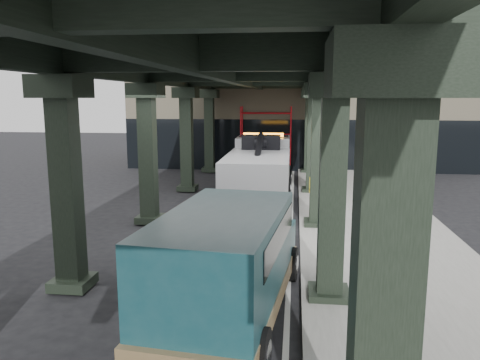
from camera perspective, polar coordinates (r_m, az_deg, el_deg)
The scene contains 8 objects.
ground at distance 14.80m, azimuth -0.52°, elevation -7.74°, with size 90.00×90.00×0.00m, color black.
sidewalk at distance 16.80m, azimuth 15.87°, elevation -5.70°, with size 5.00×40.00×0.15m, color gray.
lane_stripe at distance 16.60m, azimuth 6.23°, elevation -5.80°, with size 0.12×38.00×0.01m, color silver.
viaduct at distance 16.16m, azimuth -1.07°, elevation 13.37°, with size 7.40×32.00×6.40m.
building at distance 33.99m, azimuth 7.22°, elevation 9.04°, with size 22.00×10.00×8.00m, color #C6B793.
scaffolding at distance 28.78m, azimuth 3.19°, elevation 5.18°, with size 3.08×0.88×4.00m.
tow_truck at distance 20.99m, azimuth 2.51°, elevation 1.60°, with size 2.82×9.12×2.98m.
towed_van at distance 9.57m, azimuth -1.51°, elevation -9.84°, with size 2.84×5.98×2.34m.
Camera 1 is at (1.80, -13.98, 4.50)m, focal length 35.00 mm.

